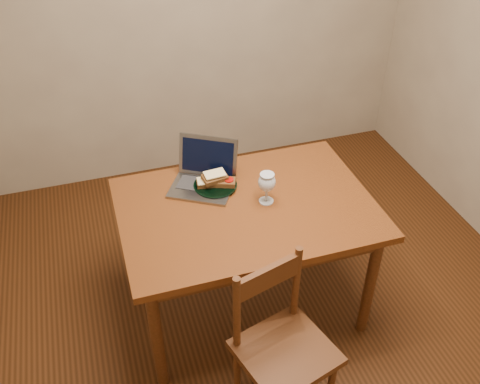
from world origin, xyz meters
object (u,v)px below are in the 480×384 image
object	(u,v)px
plate	(215,186)
laptop	(204,173)
table	(247,219)
milk_glass	(267,188)
chair	(283,341)

from	to	relation	value
plate	laptop	world-z (taller)	laptop
table	milk_glass	xyz separation A→B (m)	(0.11, 0.00, 0.17)
chair	table	bearing A→B (deg)	70.77
table	chair	world-z (taller)	chair
table	laptop	xyz separation A→B (m)	(-0.15, 0.26, 0.15)
table	laptop	distance (m)	0.34
table	milk_glass	size ratio (longest dim) A/B	7.41
table	milk_glass	world-z (taller)	milk_glass
table	chair	size ratio (longest dim) A/B	2.64
laptop	milk_glass	bearing A→B (deg)	-13.73
laptop	chair	bearing A→B (deg)	-52.16
table	plate	bearing A→B (deg)	119.20
milk_glass	laptop	world-z (taller)	laptop
chair	laptop	world-z (taller)	laptop
plate	table	bearing A→B (deg)	-60.80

